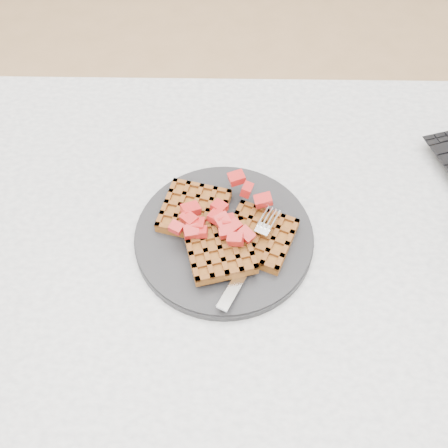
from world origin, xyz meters
name	(u,v)px	position (x,y,z in m)	size (l,w,h in m)	color
ground	(256,403)	(0.00, 0.00, 0.00)	(4.00, 4.00, 0.00)	tan
table	(277,295)	(0.00, 0.00, 0.64)	(1.20, 0.80, 0.75)	silver
plate	(224,236)	(-0.09, 0.03, 0.76)	(0.26, 0.26, 0.02)	black
waffles	(224,231)	(-0.09, 0.03, 0.78)	(0.21, 0.18, 0.03)	brown
strawberry_pile	(224,218)	(-0.09, 0.03, 0.80)	(0.15, 0.15, 0.02)	maroon
fork	(253,254)	(-0.05, -0.01, 0.77)	(0.02, 0.18, 0.02)	silver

